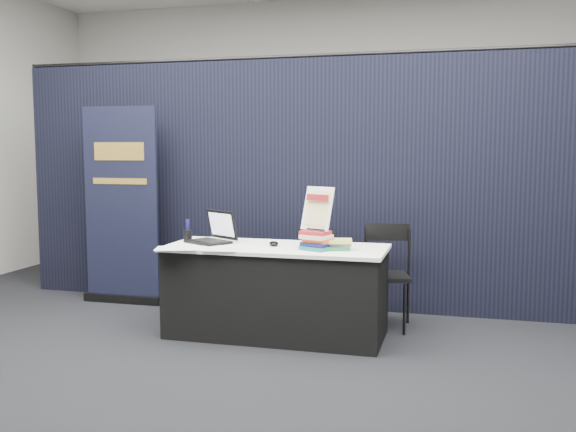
# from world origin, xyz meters

# --- Properties ---
(floor) EXTENTS (8.00, 8.00, 0.00)m
(floor) POSITION_xyz_m (0.00, 0.00, 0.00)
(floor) COLOR black
(floor) RESTS_ON ground
(wall_back) EXTENTS (8.00, 0.02, 3.50)m
(wall_back) POSITION_xyz_m (0.00, 4.00, 1.75)
(wall_back) COLOR beige
(wall_back) RESTS_ON floor
(drape_partition) EXTENTS (6.00, 0.08, 2.40)m
(drape_partition) POSITION_xyz_m (0.00, 1.60, 1.20)
(drape_partition) COLOR black
(drape_partition) RESTS_ON floor
(display_table) EXTENTS (1.80, 0.75, 0.75)m
(display_table) POSITION_xyz_m (0.00, 0.55, 0.38)
(display_table) COLOR black
(display_table) RESTS_ON floor
(laptop) EXTENTS (0.43, 0.44, 0.27)m
(laptop) POSITION_xyz_m (-0.60, 0.60, 0.81)
(laptop) COLOR black
(laptop) RESTS_ON display_table
(mouse) EXTENTS (0.12, 0.14, 0.04)m
(mouse) POSITION_xyz_m (-0.02, 0.56, 0.77)
(mouse) COLOR black
(mouse) RESTS_ON display_table
(brochure_left) EXTENTS (0.39, 0.32, 0.00)m
(brochure_left) POSITION_xyz_m (-0.73, 0.22, 0.75)
(brochure_left) COLOR white
(brochure_left) RESTS_ON display_table
(brochure_mid) EXTENTS (0.29, 0.21, 0.00)m
(brochure_mid) POSITION_xyz_m (-0.44, 0.35, 0.75)
(brochure_mid) COLOR white
(brochure_mid) RESTS_ON display_table
(brochure_right) EXTENTS (0.30, 0.22, 0.00)m
(brochure_right) POSITION_xyz_m (-0.37, 0.25, 0.75)
(brochure_right) COLOR silver
(brochure_right) RESTS_ON display_table
(pen_cup) EXTENTS (0.09, 0.09, 0.09)m
(pen_cup) POSITION_xyz_m (-0.83, 0.65, 0.80)
(pen_cup) COLOR black
(pen_cup) RESTS_ON display_table
(book_stack_tall) EXTENTS (0.27, 0.24, 0.15)m
(book_stack_tall) POSITION_xyz_m (0.36, 0.44, 0.83)
(book_stack_tall) COLOR #1D6B6F
(book_stack_tall) RESTS_ON display_table
(book_stack_short) EXTENTS (0.21, 0.17, 0.08)m
(book_stack_short) POSITION_xyz_m (0.52, 0.49, 0.79)
(book_stack_short) COLOR #207A3D
(book_stack_short) RESTS_ON display_table
(info_sign) EXTENTS (0.28, 0.20, 0.36)m
(info_sign) POSITION_xyz_m (0.36, 0.47, 1.07)
(info_sign) COLOR black
(info_sign) RESTS_ON book_stack_tall
(pullup_banner) EXTENTS (0.83, 0.10, 1.96)m
(pullup_banner) POSITION_xyz_m (-1.81, 1.26, 0.87)
(pullup_banner) COLOR black
(pullup_banner) RESTS_ON floor
(stacking_chair) EXTENTS (0.49, 0.49, 0.89)m
(stacking_chair) POSITION_xyz_m (0.83, 1.07, 0.49)
(stacking_chair) COLOR black
(stacking_chair) RESTS_ON floor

